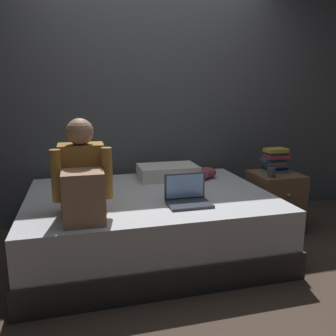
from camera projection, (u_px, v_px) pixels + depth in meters
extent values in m
plane|color=#47382D|center=(182.00, 264.00, 2.77)|extent=(8.00, 8.00, 0.00)
cube|color=#4C4F54|center=(149.00, 91.00, 3.62)|extent=(5.60, 0.10, 2.70)
cube|color=#332D2B|center=(150.00, 239.00, 2.99)|extent=(2.00, 1.50, 0.21)
cube|color=silver|center=(149.00, 211.00, 2.93)|extent=(1.96, 1.46, 0.31)
cube|color=brown|center=(275.00, 201.00, 3.44)|extent=(0.44, 0.44, 0.57)
sphere|color=gray|center=(288.00, 195.00, 3.20)|extent=(0.04, 0.04, 0.04)
cube|color=olive|center=(82.00, 178.00, 2.40)|extent=(0.30, 0.20, 0.48)
sphere|color=#A87C5E|center=(80.00, 132.00, 2.30)|extent=(0.18, 0.18, 0.18)
cube|color=#A87C5E|center=(84.00, 197.00, 2.21)|extent=(0.26, 0.24, 0.34)
cylinder|color=olive|center=(56.00, 176.00, 2.22)|extent=(0.07, 0.07, 0.34)
cylinder|color=olive|center=(107.00, 173.00, 2.30)|extent=(0.07, 0.07, 0.34)
cube|color=#333842|center=(189.00, 204.00, 2.58)|extent=(0.32, 0.22, 0.02)
cube|color=#333842|center=(185.00, 186.00, 2.66)|extent=(0.32, 0.01, 0.20)
cube|color=#8CB2EA|center=(185.00, 186.00, 2.66)|extent=(0.29, 0.00, 0.18)
cube|color=silver|center=(168.00, 172.00, 3.38)|extent=(0.56, 0.36, 0.13)
cube|color=teal|center=(274.00, 171.00, 3.43)|extent=(0.22, 0.14, 0.03)
cube|color=black|center=(274.00, 168.00, 3.43)|extent=(0.21, 0.14, 0.03)
cube|color=#284C84|center=(277.00, 166.00, 3.40)|extent=(0.22, 0.12, 0.03)
cube|color=brown|center=(274.00, 163.00, 3.40)|extent=(0.18, 0.13, 0.03)
cube|color=#284C84|center=(274.00, 159.00, 3.40)|extent=(0.23, 0.12, 0.03)
cube|color=#9E2D28|center=(276.00, 156.00, 3.38)|extent=(0.22, 0.16, 0.03)
cube|color=#284C84|center=(275.00, 153.00, 3.39)|extent=(0.18, 0.13, 0.03)
cube|color=gold|center=(276.00, 150.00, 3.37)|extent=(0.21, 0.14, 0.04)
cylinder|color=#3D3D42|center=(271.00, 172.00, 3.22)|extent=(0.08, 0.08, 0.09)
ellipsoid|color=#8E3D47|center=(200.00, 175.00, 3.31)|extent=(0.17, 0.14, 0.09)
ellipsoid|color=#8E3D47|center=(206.00, 173.00, 3.39)|extent=(0.20, 0.17, 0.11)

